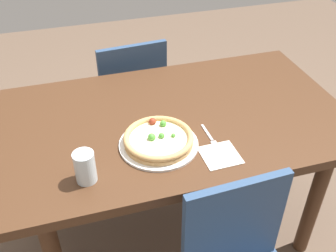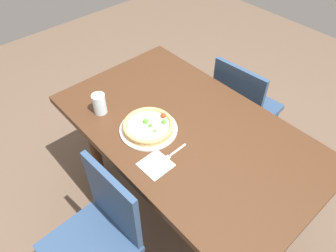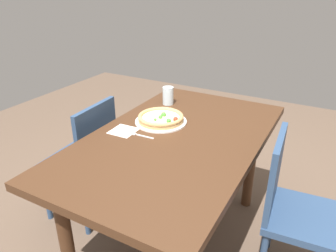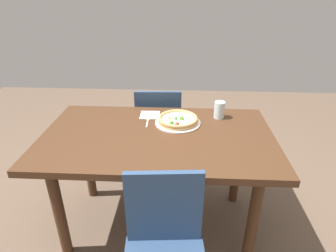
% 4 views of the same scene
% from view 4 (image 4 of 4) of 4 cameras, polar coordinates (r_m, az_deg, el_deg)
% --- Properties ---
extents(ground_plane, '(6.00, 6.00, 0.00)m').
position_cam_4_polar(ground_plane, '(2.28, -1.79, -18.84)').
color(ground_plane, brown).
extents(dining_table, '(1.49, 0.88, 0.77)m').
position_cam_4_polar(dining_table, '(1.87, -2.08, -4.38)').
color(dining_table, '#472B19').
rests_on(dining_table, ground).
extents(chair_far, '(0.42, 0.42, 0.86)m').
position_cam_4_polar(chair_far, '(2.53, -1.84, -0.49)').
color(chair_far, navy).
rests_on(chair_far, ground).
extents(plate, '(0.31, 0.31, 0.01)m').
position_cam_4_polar(plate, '(1.96, 1.98, 0.67)').
color(plate, white).
rests_on(plate, dining_table).
extents(pizza, '(0.28, 0.28, 0.05)m').
position_cam_4_polar(pizza, '(1.95, 1.98, 1.33)').
color(pizza, tan).
rests_on(pizza, plate).
extents(fork, '(0.02, 0.17, 0.00)m').
position_cam_4_polar(fork, '(1.99, -4.13, 1.02)').
color(fork, silver).
rests_on(fork, dining_table).
extents(drinking_glass, '(0.07, 0.07, 0.12)m').
position_cam_4_polar(drinking_glass, '(2.05, 10.32, 3.23)').
color(drinking_glass, silver).
rests_on(drinking_glass, dining_table).
extents(napkin, '(0.14, 0.14, 0.00)m').
position_cam_4_polar(napkin, '(2.09, -3.69, 2.24)').
color(napkin, white).
rests_on(napkin, dining_table).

